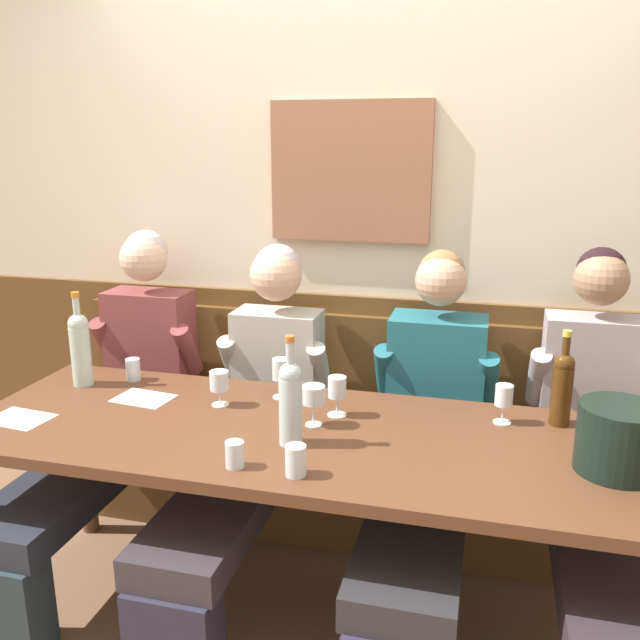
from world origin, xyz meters
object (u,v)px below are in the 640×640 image
object	(u,v)px
ice_bucket	(619,439)
dining_table	(314,453)
person_right_seat	(252,418)
wine_glass_left_end	(314,397)
wine_glass_by_bottle	(504,398)
wine_bottle_clear_water	(291,400)
person_left_seat	(114,402)
water_tumbler_center	(133,369)
wine_bottle_amber_mid	(562,386)
person_center_right_seat	(597,457)
wine_glass_near_bucket	(219,383)
water_tumbler_left	(296,460)
wine_bottle_green_tall	(80,346)
wine_glass_right_end	(337,390)
water_tumbler_right	(235,454)
person_center_left_seat	(427,438)
wall_bench	(353,469)
wine_glass_center_rear	(281,371)

from	to	relation	value
ice_bucket	dining_table	bearing A→B (deg)	177.68
person_right_seat	wine_glass_left_end	xyz separation A→B (m)	(0.32, -0.27, 0.23)
person_right_seat	wine_glass_by_bottle	bearing A→B (deg)	-5.24
wine_bottle_clear_water	person_left_seat	bearing A→B (deg)	155.02
wine_glass_by_bottle	water_tumbler_center	xyz separation A→B (m)	(-1.44, 0.06, -0.05)
person_left_seat	wine_bottle_amber_mid	xyz separation A→B (m)	(1.75, -0.05, 0.26)
person_center_right_seat	wine_glass_left_end	size ratio (longest dim) A/B	9.24
wine_bottle_clear_water	wine_glass_near_bucket	bearing A→B (deg)	145.15
wine_bottle_amber_mid	water_tumbler_left	bearing A→B (deg)	-143.39
wine_bottle_green_tall	wine_glass_right_end	bearing A→B (deg)	-2.56
person_center_right_seat	wine_bottle_green_tall	xyz separation A→B (m)	(-1.94, -0.11, 0.28)
wine_bottle_green_tall	wine_glass_left_end	bearing A→B (deg)	-8.53
person_left_seat	person_center_right_seat	distance (m)	1.89
ice_bucket	wine_bottle_amber_mid	bearing A→B (deg)	113.12
person_left_seat	wine_glass_by_bottle	xyz separation A→B (m)	(1.56, -0.08, 0.21)
water_tumbler_left	dining_table	bearing A→B (deg)	95.04
wine_bottle_green_tall	water_tumbler_right	bearing A→B (deg)	-30.56
wine_glass_right_end	water_tumbler_center	xyz separation A→B (m)	(-0.88, 0.14, -0.05)
water_tumbler_left	wine_glass_by_bottle	bearing A→B (deg)	42.55
person_center_left_seat	wine_bottle_clear_water	world-z (taller)	person_center_left_seat
ice_bucket	wine_glass_near_bucket	world-z (taller)	ice_bucket
wine_bottle_green_tall	water_tumbler_left	xyz separation A→B (m)	(1.03, -0.50, -0.11)
wine_glass_near_bucket	ice_bucket	bearing A→B (deg)	-7.59
wine_glass_left_end	water_tumbler_left	bearing A→B (deg)	-83.23
person_left_seat	wine_bottle_clear_water	bearing A→B (deg)	-24.98
dining_table	person_left_seat	distance (m)	1.01
wine_glass_left_end	ice_bucket	bearing A→B (deg)	-5.50
person_right_seat	person_center_left_seat	distance (m)	0.69
wine_glass_left_end	person_left_seat	bearing A→B (deg)	164.14
wine_bottle_amber_mid	wine_glass_right_end	world-z (taller)	wine_bottle_amber_mid
wine_glass_right_end	water_tumbler_left	world-z (taller)	wine_glass_right_end
wall_bench	wine_bottle_amber_mid	distance (m)	1.08
ice_bucket	wine_glass_by_bottle	world-z (taller)	ice_bucket
wine_bottle_green_tall	water_tumbler_left	size ratio (longest dim) A/B	4.07
wall_bench	person_right_seat	size ratio (longest dim) A/B	2.12
dining_table	wine_glass_left_end	world-z (taller)	wine_glass_left_end
wine_bottle_amber_mid	wine_bottle_green_tall	world-z (taller)	wine_bottle_green_tall
wine_bottle_green_tall	water_tumbler_right	xyz separation A→B (m)	(0.84, -0.50, -0.12)
person_right_seat	wine_glass_left_end	bearing A→B (deg)	-39.66
person_center_right_seat	wine_bottle_green_tall	world-z (taller)	person_center_right_seat
wine_glass_near_bucket	water_tumbler_left	bearing A→B (deg)	-46.12
person_left_seat	person_center_left_seat	bearing A→B (deg)	0.31
dining_table	wine_bottle_clear_water	size ratio (longest dim) A/B	6.71
water_tumbler_center	ice_bucket	bearing A→B (deg)	-10.78
person_left_seat	wine_bottle_clear_water	xyz separation A→B (m)	(0.90, -0.42, 0.27)
wall_bench	wine_glass_center_rear	xyz separation A→B (m)	(-0.20, -0.40, 0.58)
dining_table	water_tumbler_left	bearing A→B (deg)	-84.96
wall_bench	wine_glass_near_bucket	size ratio (longest dim) A/B	20.71
person_right_seat	wine_glass_near_bucket	world-z (taller)	person_right_seat
person_right_seat	ice_bucket	xyz separation A→B (m)	(1.26, -0.36, 0.22)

